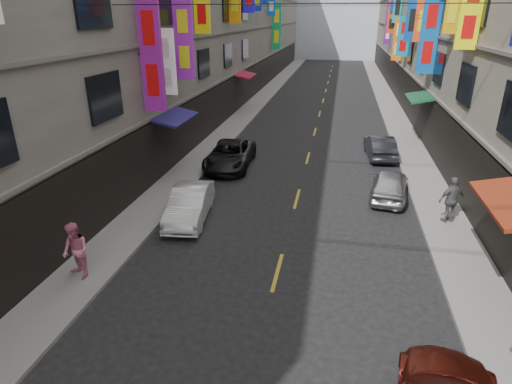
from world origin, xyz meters
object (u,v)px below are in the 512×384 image
at_px(scooter_far_right, 386,184).
at_px(pedestrian_lfar, 76,251).
at_px(car_right_mid, 389,184).
at_px(pedestrian_rfar, 452,200).
at_px(car_right_far, 380,147).
at_px(car_left_mid, 190,204).
at_px(car_left_far, 230,155).

bearing_deg(scooter_far_right, pedestrian_lfar, 30.19).
xyz_separation_m(car_right_mid, pedestrian_rfar, (2.06, -2.30, 0.40)).
bearing_deg(scooter_far_right, car_right_mid, 86.29).
bearing_deg(pedestrian_lfar, car_right_far, 84.83).
xyz_separation_m(scooter_far_right, pedestrian_lfar, (-9.86, -9.00, 0.58)).
bearing_deg(car_left_mid, pedestrian_rfar, 1.26).
height_order(car_right_mid, pedestrian_lfar, pedestrian_lfar).
height_order(scooter_far_right, car_right_mid, car_right_mid).
height_order(car_left_far, car_right_mid, car_left_far).
xyz_separation_m(car_left_mid, car_left_far, (0.00, 6.53, 0.02)).
bearing_deg(car_right_far, car_left_far, 16.62).
bearing_deg(pedestrian_lfar, scooter_far_right, 71.70).
bearing_deg(car_left_far, scooter_far_right, -18.14).
distance_m(car_left_mid, car_left_far, 6.53).
distance_m(scooter_far_right, car_left_mid, 9.00).
height_order(car_right_far, pedestrian_rfar, pedestrian_rfar).
bearing_deg(car_right_far, scooter_far_right, 84.12).
bearing_deg(pedestrian_rfar, car_right_mid, -71.62).
distance_m(car_left_mid, car_right_mid, 8.84).
xyz_separation_m(scooter_far_right, car_right_mid, (0.07, -0.49, 0.20)).
relative_size(car_left_far, car_right_far, 1.23).
bearing_deg(car_left_mid, car_left_far, 82.96).
bearing_deg(car_right_mid, car_left_far, -11.10).
height_order(scooter_far_right, pedestrian_rfar, pedestrian_rfar).
height_order(car_right_mid, car_right_far, car_right_mid).
distance_m(car_left_far, car_right_far, 8.61).
xyz_separation_m(car_right_mid, car_right_far, (0.00, 5.96, -0.00)).
distance_m(scooter_far_right, car_right_far, 5.47).
bearing_deg(car_left_mid, scooter_far_right, 21.18).
bearing_deg(car_right_mid, car_right_far, -82.02).
relative_size(car_left_mid, pedestrian_lfar, 2.18).
height_order(car_right_mid, pedestrian_rfar, pedestrian_rfar).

